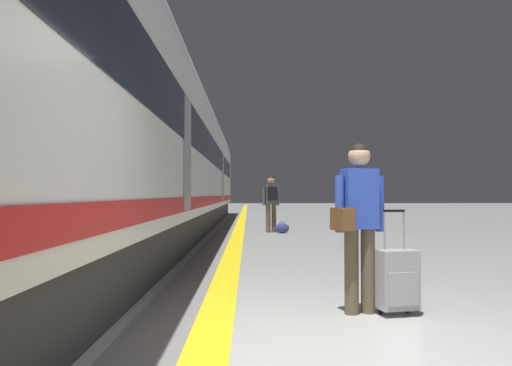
{
  "coord_description": "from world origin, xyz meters",
  "views": [
    {
      "loc": [
        -0.62,
        -3.44,
        1.17
      ],
      "look_at": [
        -0.48,
        5.32,
        1.38
      ],
      "focal_mm": 33.35,
      "sensor_mm": 36.0,
      "label": 1
    }
  ],
  "objects_px": {
    "high_speed_train": "(160,148)",
    "passenger_near": "(271,199)",
    "traveller_foreground": "(358,215)",
    "rolling_suitcase_foreground": "(397,279)",
    "duffel_bag_near": "(282,228)"
  },
  "relations": [
    {
      "from": "traveller_foreground",
      "to": "duffel_bag_near",
      "type": "relative_size",
      "value": 3.82
    },
    {
      "from": "rolling_suitcase_foreground",
      "to": "traveller_foreground",
      "type": "bearing_deg",
      "value": 169.46
    },
    {
      "from": "high_speed_train",
      "to": "passenger_near",
      "type": "bearing_deg",
      "value": 17.77
    },
    {
      "from": "high_speed_train",
      "to": "passenger_near",
      "type": "xyz_separation_m",
      "value": [
        3.25,
        1.04,
        -1.47
      ]
    },
    {
      "from": "traveller_foreground",
      "to": "rolling_suitcase_foreground",
      "type": "bearing_deg",
      "value": -10.54
    },
    {
      "from": "high_speed_train",
      "to": "duffel_bag_near",
      "type": "height_order",
      "value": "high_speed_train"
    },
    {
      "from": "traveller_foreground",
      "to": "duffel_bag_near",
      "type": "height_order",
      "value": "traveller_foreground"
    },
    {
      "from": "passenger_near",
      "to": "duffel_bag_near",
      "type": "relative_size",
      "value": 3.97
    },
    {
      "from": "high_speed_train",
      "to": "passenger_near",
      "type": "relative_size",
      "value": 19.44
    },
    {
      "from": "traveller_foreground",
      "to": "rolling_suitcase_foreground",
      "type": "relative_size",
      "value": 1.64
    },
    {
      "from": "rolling_suitcase_foreground",
      "to": "duffel_bag_near",
      "type": "bearing_deg",
      "value": 92.54
    },
    {
      "from": "high_speed_train",
      "to": "rolling_suitcase_foreground",
      "type": "distance_m",
      "value": 10.09
    },
    {
      "from": "rolling_suitcase_foreground",
      "to": "duffel_bag_near",
      "type": "distance_m",
      "value": 9.8
    },
    {
      "from": "high_speed_train",
      "to": "rolling_suitcase_foreground",
      "type": "xyz_separation_m",
      "value": [
        4.0,
        -9.01,
        -2.16
      ]
    },
    {
      "from": "traveller_foreground",
      "to": "rolling_suitcase_foreground",
      "type": "xyz_separation_m",
      "value": [
        0.36,
        -0.07,
        -0.63
      ]
    }
  ]
}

